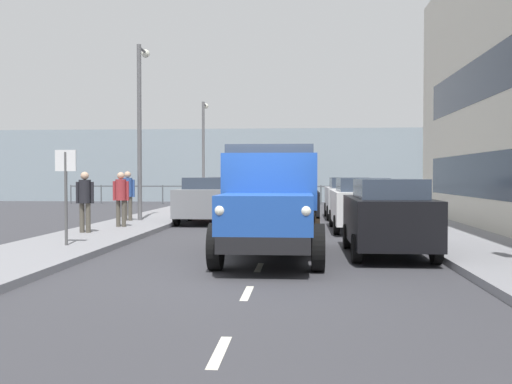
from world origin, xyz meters
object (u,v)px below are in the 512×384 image
at_px(pedestrian_in_dark_coat, 85,197).
at_px(pedestrian_couple_b, 128,191).
at_px(truck_vintage_blue, 270,205).
at_px(street_sign, 66,180).
at_px(lamp_post_promenade, 141,116).
at_px(lamp_post_far, 204,142).
at_px(car_silver_kerbside_2, 348,197).
at_px(car_grey_oppositeside_0, 207,199).
at_px(car_white_kerbside_1, 361,203).
at_px(car_red_oppositeside_1, 228,194).
at_px(car_black_kerbside_near, 388,216).
at_px(pedestrian_by_lamp, 121,195).

height_order(pedestrian_in_dark_coat, pedestrian_couple_b, pedestrian_couple_b).
distance_m(pedestrian_in_dark_coat, pedestrian_couple_b, 4.51).
bearing_deg(truck_vintage_blue, street_sign, -12.58).
xyz_separation_m(lamp_post_promenade, lamp_post_far, (-0.17, -12.92, -0.24)).
relative_size(truck_vintage_blue, car_silver_kerbside_2, 1.47).
relative_size(car_silver_kerbside_2, car_grey_oppositeside_0, 0.98).
distance_m(car_white_kerbside_1, lamp_post_promenade, 8.75).
bearing_deg(car_grey_oppositeside_0, car_white_kerbside_1, 154.53).
bearing_deg(car_silver_kerbside_2, pedestrian_in_dark_coat, 45.24).
relative_size(car_silver_kerbside_2, lamp_post_promenade, 0.60).
xyz_separation_m(car_white_kerbside_1, pedestrian_couple_b, (8.27, -1.74, 0.32)).
height_order(car_white_kerbside_1, car_red_oppositeside_1, same).
height_order(truck_vintage_blue, car_black_kerbside_near, truck_vintage_blue).
distance_m(lamp_post_promenade, lamp_post_far, 12.92).
relative_size(car_black_kerbside_near, pedestrian_by_lamp, 2.25).
xyz_separation_m(car_grey_oppositeside_0, lamp_post_far, (2.24, -12.47, 2.86)).
distance_m(car_black_kerbside_near, pedestrian_in_dark_coat, 8.73).
bearing_deg(truck_vintage_blue, pedestrian_by_lamp, -49.64).
xyz_separation_m(car_black_kerbside_near, car_red_oppositeside_1, (5.48, -14.69, 0.00)).
distance_m(pedestrian_in_dark_coat, lamp_post_promenade, 5.68).
relative_size(car_red_oppositeside_1, lamp_post_promenade, 0.71).
bearing_deg(lamp_post_promenade, lamp_post_far, -90.75).
xyz_separation_m(car_white_kerbside_1, car_red_oppositeside_1, (5.48, -8.80, 0.00)).
bearing_deg(car_red_oppositeside_1, pedestrian_in_dark_coat, 77.02).
bearing_deg(car_black_kerbside_near, car_red_oppositeside_1, -69.53).
bearing_deg(pedestrian_couple_b, car_grey_oppositeside_0, -162.71).
relative_size(car_red_oppositeside_1, pedestrian_by_lamp, 2.62).
xyz_separation_m(car_silver_kerbside_2, car_grey_oppositeside_0, (5.48, 2.84, 0.00)).
bearing_deg(pedestrian_couple_b, car_red_oppositeside_1, -111.55).
relative_size(truck_vintage_blue, car_grey_oppositeside_0, 1.43).
bearing_deg(truck_vintage_blue, car_white_kerbside_1, -110.59).
height_order(car_red_oppositeside_1, pedestrian_in_dark_coat, pedestrian_in_dark_coat).
bearing_deg(car_white_kerbside_1, car_black_kerbside_near, 90.00).
relative_size(car_grey_oppositeside_0, lamp_post_promenade, 0.61).
distance_m(car_silver_kerbside_2, lamp_post_far, 12.67).
bearing_deg(car_red_oppositeside_1, lamp_post_far, -70.37).
xyz_separation_m(car_black_kerbside_near, car_grey_oppositeside_0, (5.48, -8.50, 0.00)).
distance_m(car_white_kerbside_1, car_grey_oppositeside_0, 6.07).
height_order(car_red_oppositeside_1, pedestrian_couple_b, pedestrian_couple_b).
height_order(car_white_kerbside_1, pedestrian_couple_b, pedestrian_couple_b).
relative_size(pedestrian_couple_b, street_sign, 0.80).
xyz_separation_m(pedestrian_couple_b, lamp_post_promenade, (-0.38, -0.42, 2.79)).
distance_m(car_silver_kerbside_2, pedestrian_in_dark_coat, 11.58).
height_order(car_silver_kerbside_2, lamp_post_far, lamp_post_far).
height_order(car_black_kerbside_near, car_white_kerbside_1, same).
xyz_separation_m(truck_vintage_blue, lamp_post_promenade, (5.32, -9.01, 2.82)).
relative_size(car_black_kerbside_near, car_grey_oppositeside_0, 1.00).
bearing_deg(car_white_kerbside_1, street_sign, 37.68).
relative_size(pedestrian_in_dark_coat, pedestrian_couple_b, 0.98).
distance_m(lamp_post_promenade, street_sign, 8.27).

